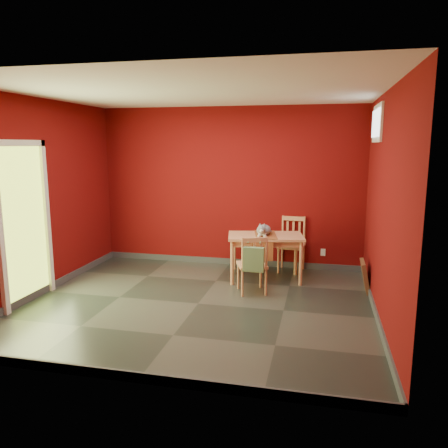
% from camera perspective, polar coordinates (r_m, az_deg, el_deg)
% --- Properties ---
extents(ground, '(4.50, 4.50, 0.00)m').
position_cam_1_polar(ground, '(5.87, -3.40, -10.33)').
color(ground, '#2D342D').
rests_on(ground, ground).
extents(room_shell, '(4.50, 4.50, 4.50)m').
position_cam_1_polar(room_shell, '(5.85, -3.40, -9.87)').
color(room_shell, '#630A0A').
rests_on(room_shell, ground).
extents(doorway, '(0.06, 1.01, 2.13)m').
position_cam_1_polar(doorway, '(6.23, -24.71, 0.65)').
color(doorway, '#B7D838').
rests_on(doorway, ground).
extents(window, '(0.05, 0.90, 0.50)m').
position_cam_1_polar(window, '(6.32, 19.37, 12.31)').
color(window, white).
rests_on(window, room_shell).
extents(outlet_plate, '(0.08, 0.02, 0.12)m').
position_cam_1_polar(outlet_plate, '(7.48, 12.80, -3.62)').
color(outlet_plate, silver).
rests_on(outlet_plate, room_shell).
extents(dining_table, '(1.24, 0.87, 0.71)m').
position_cam_1_polar(dining_table, '(6.72, 5.44, -2.17)').
color(dining_table, tan).
rests_on(dining_table, ground).
extents(table_runner, '(0.43, 0.71, 0.33)m').
position_cam_1_polar(table_runner, '(6.61, 5.32, -2.06)').
color(table_runner, brown).
rests_on(table_runner, dining_table).
extents(chair_far_left, '(0.52, 0.52, 0.98)m').
position_cam_1_polar(chair_far_left, '(7.44, 3.46, -1.85)').
color(chair_far_left, tan).
rests_on(chair_far_left, ground).
extents(chair_far_right, '(0.45, 0.45, 0.90)m').
position_cam_1_polar(chair_far_right, '(7.30, 8.85, -2.54)').
color(chair_far_right, tan).
rests_on(chair_far_right, ground).
extents(chair_near, '(0.50, 0.50, 0.83)m').
position_cam_1_polar(chair_near, '(6.15, 3.74, -5.21)').
color(chair_near, tan).
rests_on(chair_near, ground).
extents(tote_bag, '(0.28, 0.17, 0.40)m').
position_cam_1_polar(tote_bag, '(5.92, 3.89, -4.62)').
color(tote_bag, '#618555').
rests_on(tote_bag, chair_near).
extents(cat, '(0.42, 0.50, 0.22)m').
position_cam_1_polar(cat, '(6.67, 5.20, -0.51)').
color(cat, slate).
rests_on(cat, table_runner).
extents(picture_frame, '(0.15, 0.44, 0.44)m').
position_cam_1_polar(picture_frame, '(6.60, 17.92, -6.49)').
color(picture_frame, brown).
rests_on(picture_frame, ground).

